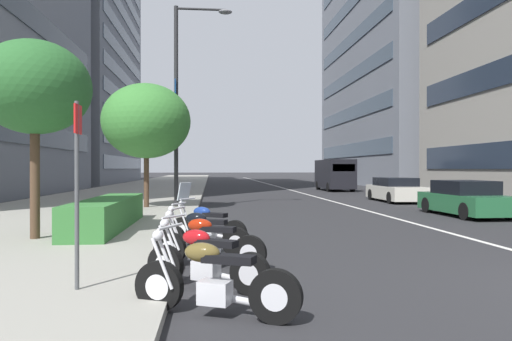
% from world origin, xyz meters
% --- Properties ---
extents(sidewalk_right_plaza, '(160.00, 9.48, 0.15)m').
position_xyz_m(sidewalk_right_plaza, '(30.00, 11.94, 0.07)').
color(sidewalk_right_plaza, gray).
rests_on(sidewalk_right_plaza, ground).
extents(lane_centre_stripe, '(110.00, 0.16, 0.01)m').
position_xyz_m(lane_centre_stripe, '(35.00, 0.00, 0.00)').
color(lane_centre_stripe, silver).
rests_on(lane_centre_stripe, ground).
extents(motorcycle_second_in_row, '(1.01, 2.03, 1.10)m').
position_xyz_m(motorcycle_second_in_row, '(0.12, 6.62, 0.42)').
color(motorcycle_second_in_row, black).
rests_on(motorcycle_second_in_row, ground).
extents(motorcycle_mid_row, '(1.17, 1.85, 1.08)m').
position_xyz_m(motorcycle_mid_row, '(1.45, 6.74, 0.41)').
color(motorcycle_mid_row, black).
rests_on(motorcycle_mid_row, ground).
extents(motorcycle_nearest_camera, '(0.95, 2.06, 1.09)m').
position_xyz_m(motorcycle_nearest_camera, '(2.96, 6.71, 0.41)').
color(motorcycle_nearest_camera, black).
rests_on(motorcycle_nearest_camera, ground).
extents(motorcycle_far_end_row, '(0.98, 1.94, 1.08)m').
position_xyz_m(motorcycle_far_end_row, '(4.22, 6.82, 0.41)').
color(motorcycle_far_end_row, black).
rests_on(motorcycle_far_end_row, ground).
extents(motorcycle_by_sign_pole, '(1.26, 1.83, 1.46)m').
position_xyz_m(motorcycle_by_sign_pole, '(5.70, 6.76, 0.43)').
color(motorcycle_by_sign_pole, black).
rests_on(motorcycle_by_sign_pole, ground).
extents(car_far_down_avenue, '(4.34, 1.89, 1.34)m').
position_xyz_m(car_far_down_avenue, '(11.41, -3.01, 0.63)').
color(car_far_down_avenue, '#236038').
rests_on(car_far_down_avenue, ground).
extents(car_lead_in_lane, '(4.65, 1.98, 1.31)m').
position_xyz_m(car_lead_in_lane, '(19.04, -3.36, 0.63)').
color(car_lead_in_lane, beige).
rests_on(car_lead_in_lane, ground).
extents(delivery_van_ahead, '(5.39, 2.13, 2.50)m').
position_xyz_m(delivery_van_ahead, '(31.66, -3.37, 1.34)').
color(delivery_van_ahead, black).
rests_on(delivery_van_ahead, ground).
extents(parking_sign_by_curb, '(0.32, 0.06, 2.58)m').
position_xyz_m(parking_sign_by_curb, '(1.02, 8.47, 1.70)').
color(parking_sign_by_curb, '#47494C').
rests_on(parking_sign_by_curb, sidewalk_right_plaza).
extents(street_lamp_with_banners, '(1.26, 2.54, 8.75)m').
position_xyz_m(street_lamp_with_banners, '(15.12, 7.81, 5.37)').
color(street_lamp_with_banners, '#232326').
rests_on(street_lamp_with_banners, sidewalk_right_plaza).
extents(clipped_hedge_bed, '(5.83, 1.10, 0.81)m').
position_xyz_m(clipped_hedge_bed, '(7.79, 9.51, 0.56)').
color(clipped_hedge_bed, '#337033').
rests_on(clipped_hedge_bed, sidewalk_right_plaza).
extents(street_tree_by_lamp_post, '(2.60, 2.60, 4.68)m').
position_xyz_m(street_tree_by_lamp_post, '(5.93, 10.79, 3.71)').
color(street_tree_by_lamp_post, '#473323').
rests_on(street_tree_by_lamp_post, sidewalk_right_plaza).
extents(street_tree_mid_sidewalk, '(3.77, 3.77, 5.29)m').
position_xyz_m(street_tree_mid_sidewalk, '(14.85, 9.40, 3.83)').
color(street_tree_mid_sidewalk, '#473323').
rests_on(street_tree_mid_sidewalk, sidewalk_right_plaza).
extents(office_tower_far_right_block, '(27.49, 14.73, 31.57)m').
position_xyz_m(office_tower_far_right_block, '(56.19, 24.98, 15.78)').
color(office_tower_far_right_block, slate).
rests_on(office_tower_far_right_block, ground).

